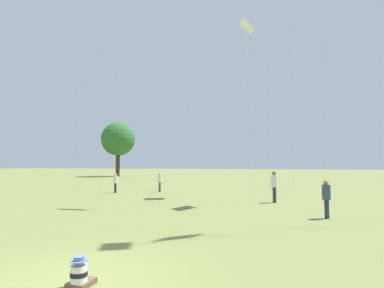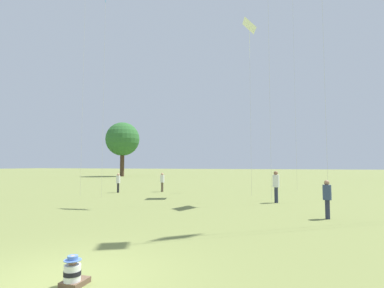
# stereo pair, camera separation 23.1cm
# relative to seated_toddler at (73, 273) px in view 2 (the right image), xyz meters

# --- Properties ---
(ground_plane) EXTENTS (300.00, 300.00, 0.00)m
(ground_plane) POSITION_rel_seated_toddler_xyz_m (-0.35, 0.15, -0.23)
(ground_plane) COLOR olive
(seated_toddler) EXTENTS (0.38, 0.47, 0.56)m
(seated_toddler) POSITION_rel_seated_toddler_xyz_m (0.00, 0.00, 0.00)
(seated_toddler) COLOR brown
(seated_toddler) RESTS_ON ground
(person_standing_0) EXTENTS (0.49, 0.49, 1.84)m
(person_standing_0) POSITION_rel_seated_toddler_xyz_m (3.08, 13.52, 0.87)
(person_standing_0) COLOR #282D42
(person_standing_0) RESTS_ON ground
(person_standing_1) EXTENTS (0.47, 0.47, 1.57)m
(person_standing_1) POSITION_rel_seated_toddler_xyz_m (5.26, 8.76, 0.71)
(person_standing_1) COLOR #282D42
(person_standing_1) RESTS_ON ground
(person_standing_2) EXTENTS (0.47, 0.47, 1.55)m
(person_standing_2) POSITION_rel_seated_toddler_xyz_m (-6.06, 18.02, 0.69)
(person_standing_2) COLOR brown
(person_standing_2) RESTS_ON ground
(person_standing_3) EXTENTS (0.42, 0.42, 1.52)m
(person_standing_3) POSITION_rel_seated_toddler_xyz_m (-9.09, 16.26, 0.68)
(person_standing_3) COLOR black
(person_standing_3) RESTS_ON ground
(kite_2) EXTENTS (1.17, 1.38, 13.01)m
(kite_2) POSITION_rel_seated_toddler_xyz_m (1.23, 17.31, 12.00)
(kite_2) COLOR white
(kite_2) RESTS_ON ground
(distant_tree_1) EXTENTS (6.41, 6.41, 10.34)m
(distant_tree_1) POSITION_rel_seated_toddler_xyz_m (-26.36, 45.67, 6.85)
(distant_tree_1) COLOR #473323
(distant_tree_1) RESTS_ON ground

